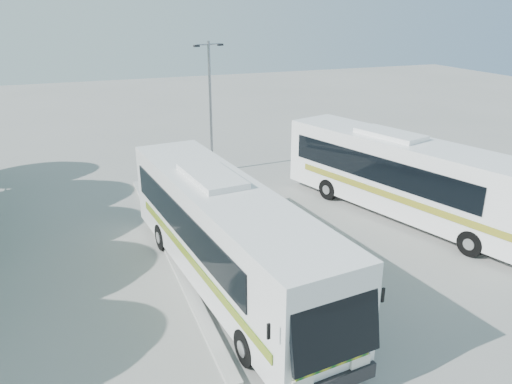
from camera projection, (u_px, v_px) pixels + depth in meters
name	position (u px, v px, depth m)	size (l,w,h in m)	color
ground	(242.00, 262.00, 18.22)	(100.00, 100.00, 0.00)	gray
kerb_divider	(169.00, 247.00, 19.17)	(0.40, 16.00, 0.15)	#B2B2AD
coach_main	(225.00, 233.00, 16.17)	(3.77, 12.56, 3.43)	white
coach_adjacent	(406.00, 176.00, 21.60)	(5.90, 12.53, 3.43)	white
lamppost	(210.00, 102.00, 26.80)	(1.71, 0.58, 7.08)	gray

